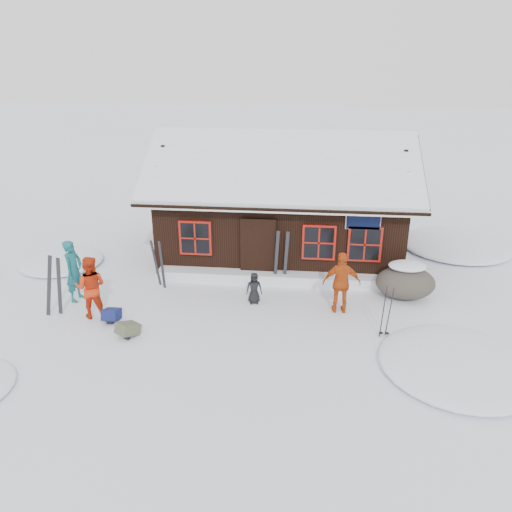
{
  "coord_description": "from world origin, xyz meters",
  "views": [
    {
      "loc": [
        2.37,
        -12.15,
        6.81
      ],
      "look_at": [
        0.96,
        1.25,
        1.3
      ],
      "focal_mm": 35.0,
      "sensor_mm": 36.0,
      "label": 1
    }
  ],
  "objects_px": {
    "skier_crouched": "(254,288)",
    "ski_poles": "(386,312)",
    "skier_teal": "(74,271)",
    "boulder": "(405,282)",
    "backpack_olive": "(128,331)",
    "backpack_blue": "(112,317)",
    "skier_orange_right": "(342,283)",
    "skier_orange_left": "(91,287)",
    "ski_pair_left": "(54,287)"
  },
  "relations": [
    {
      "from": "skier_teal",
      "to": "skier_crouched",
      "type": "bearing_deg",
      "value": -80.16
    },
    {
      "from": "skier_orange_right",
      "to": "backpack_blue",
      "type": "relative_size",
      "value": 3.37
    },
    {
      "from": "skier_teal",
      "to": "ski_poles",
      "type": "bearing_deg",
      "value": -91.27
    },
    {
      "from": "backpack_blue",
      "to": "skier_crouched",
      "type": "bearing_deg",
      "value": 20.21
    },
    {
      "from": "ski_pair_left",
      "to": "backpack_olive",
      "type": "xyz_separation_m",
      "value": [
        2.34,
        -0.91,
        -0.72
      ]
    },
    {
      "from": "skier_orange_left",
      "to": "skier_crouched",
      "type": "height_order",
      "value": "skier_orange_left"
    },
    {
      "from": "ski_pair_left",
      "to": "backpack_olive",
      "type": "distance_m",
      "value": 2.61
    },
    {
      "from": "skier_orange_right",
      "to": "backpack_olive",
      "type": "distance_m",
      "value": 5.87
    },
    {
      "from": "boulder",
      "to": "backpack_olive",
      "type": "relative_size",
      "value": 3.24
    },
    {
      "from": "skier_orange_right",
      "to": "boulder",
      "type": "relative_size",
      "value": 1.03
    },
    {
      "from": "ski_pair_left",
      "to": "ski_poles",
      "type": "distance_m",
      "value": 8.92
    },
    {
      "from": "backpack_blue",
      "to": "skier_orange_left",
      "type": "bearing_deg",
      "value": 156.84
    },
    {
      "from": "skier_orange_left",
      "to": "skier_orange_right",
      "type": "distance_m",
      "value": 6.88
    },
    {
      "from": "skier_teal",
      "to": "ski_poles",
      "type": "xyz_separation_m",
      "value": [
        8.78,
        -1.15,
        -0.25
      ]
    },
    {
      "from": "skier_orange_right",
      "to": "backpack_olive",
      "type": "height_order",
      "value": "skier_orange_right"
    },
    {
      "from": "skier_orange_right",
      "to": "ski_poles",
      "type": "xyz_separation_m",
      "value": [
        1.07,
        -1.2,
        -0.21
      ]
    },
    {
      "from": "boulder",
      "to": "backpack_blue",
      "type": "distance_m",
      "value": 8.5
    },
    {
      "from": "backpack_blue",
      "to": "skier_teal",
      "type": "bearing_deg",
      "value": 140.82
    },
    {
      "from": "ski_pair_left",
      "to": "backpack_blue",
      "type": "xyz_separation_m",
      "value": [
        1.63,
        -0.21,
        -0.72
      ]
    },
    {
      "from": "ski_pair_left",
      "to": "backpack_blue",
      "type": "distance_m",
      "value": 1.8
    },
    {
      "from": "skier_teal",
      "to": "boulder",
      "type": "distance_m",
      "value": 9.75
    },
    {
      "from": "ski_poles",
      "to": "backpack_blue",
      "type": "xyz_separation_m",
      "value": [
        -7.28,
        -0.01,
        -0.54
      ]
    },
    {
      "from": "skier_crouched",
      "to": "ski_pair_left",
      "type": "xyz_separation_m",
      "value": [
        -5.37,
        -1.28,
        0.39
      ]
    },
    {
      "from": "skier_orange_left",
      "to": "ski_pair_left",
      "type": "bearing_deg",
      "value": -6.12
    },
    {
      "from": "skier_orange_left",
      "to": "skier_orange_right",
      "type": "bearing_deg",
      "value": -179.62
    },
    {
      "from": "skier_teal",
      "to": "skier_orange_left",
      "type": "bearing_deg",
      "value": -129.45
    },
    {
      "from": "skier_orange_left",
      "to": "backpack_blue",
      "type": "bearing_deg",
      "value": 150.62
    },
    {
      "from": "boulder",
      "to": "ski_pair_left",
      "type": "distance_m",
      "value": 10.03
    },
    {
      "from": "ski_pair_left",
      "to": "skier_orange_right",
      "type": "bearing_deg",
      "value": 9.87
    },
    {
      "from": "boulder",
      "to": "ski_poles",
      "type": "height_order",
      "value": "ski_poles"
    },
    {
      "from": "skier_orange_left",
      "to": "backpack_olive",
      "type": "relative_size",
      "value": 3.32
    },
    {
      "from": "skier_teal",
      "to": "skier_orange_right",
      "type": "xyz_separation_m",
      "value": [
        7.71,
        0.06,
        -0.03
      ]
    },
    {
      "from": "skier_crouched",
      "to": "ski_poles",
      "type": "bearing_deg",
      "value": -33.41
    },
    {
      "from": "skier_orange_left",
      "to": "boulder",
      "type": "xyz_separation_m",
      "value": [
        8.77,
        2.08,
        -0.37
      ]
    },
    {
      "from": "skier_orange_left",
      "to": "ski_pair_left",
      "type": "relative_size",
      "value": 0.98
    },
    {
      "from": "skier_crouched",
      "to": "backpack_blue",
      "type": "distance_m",
      "value": 4.04
    },
    {
      "from": "ski_pair_left",
      "to": "backpack_blue",
      "type": "relative_size",
      "value": 3.42
    },
    {
      "from": "boulder",
      "to": "skier_orange_right",
      "type": "bearing_deg",
      "value": -150.51
    },
    {
      "from": "boulder",
      "to": "ski_pair_left",
      "type": "bearing_deg",
      "value": -167.85
    },
    {
      "from": "ski_pair_left",
      "to": "ski_poles",
      "type": "bearing_deg",
      "value": 1.29
    },
    {
      "from": "skier_teal",
      "to": "skier_orange_right",
      "type": "bearing_deg",
      "value": -83.4
    },
    {
      "from": "skier_teal",
      "to": "backpack_olive",
      "type": "xyz_separation_m",
      "value": [
        2.21,
        -1.85,
        -0.79
      ]
    },
    {
      "from": "skier_teal",
      "to": "backpack_blue",
      "type": "bearing_deg",
      "value": -121.46
    },
    {
      "from": "skier_orange_left",
      "to": "skier_crouched",
      "type": "xyz_separation_m",
      "value": [
        4.34,
        1.25,
        -0.41
      ]
    },
    {
      "from": "skier_crouched",
      "to": "ski_poles",
      "type": "relative_size",
      "value": 0.65
    },
    {
      "from": "ski_poles",
      "to": "ski_pair_left",
      "type": "bearing_deg",
      "value": 178.71
    },
    {
      "from": "skier_teal",
      "to": "ski_pair_left",
      "type": "height_order",
      "value": "skier_teal"
    },
    {
      "from": "ski_poles",
      "to": "backpack_olive",
      "type": "relative_size",
      "value": 2.7
    },
    {
      "from": "skier_orange_left",
      "to": "backpack_blue",
      "type": "relative_size",
      "value": 3.34
    },
    {
      "from": "skier_teal",
      "to": "skier_orange_right",
      "type": "distance_m",
      "value": 7.71
    }
  ]
}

